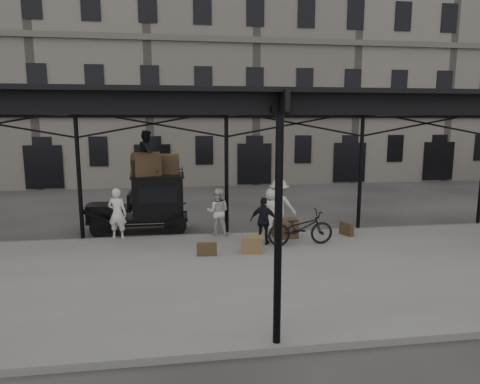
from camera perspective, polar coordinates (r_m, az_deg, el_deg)
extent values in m
plane|color=#383533|center=(13.67, -0.77, -8.20)|extent=(120.00, 120.00, 0.00)
cube|color=slate|center=(11.77, 0.55, -10.79)|extent=(28.00, 8.00, 0.15)
cylinder|color=black|center=(15.14, -1.81, 1.89)|extent=(0.14, 0.14, 4.30)
cylinder|color=black|center=(7.58, 5.10, -5.93)|extent=(0.14, 0.14, 4.30)
cube|color=black|center=(15.00, -1.85, 10.74)|extent=(22.00, 0.10, 0.45)
cube|color=black|center=(7.32, 5.38, 11.94)|extent=(22.00, 0.10, 0.45)
cube|color=black|center=(11.34, 0.35, 11.99)|extent=(22.50, 9.00, 0.08)
cube|color=silver|center=(11.35, 0.35, 12.34)|extent=(18.00, 7.00, 0.04)
cube|color=slate|center=(31.08, -5.41, 14.75)|extent=(64.00, 8.00, 14.00)
cylinder|color=black|center=(15.94, -18.01, -4.60)|extent=(0.80, 0.10, 0.80)
cylinder|color=black|center=(17.32, -17.24, -3.44)|extent=(0.80, 0.10, 0.80)
cylinder|color=black|center=(15.71, -8.60, -4.43)|extent=(0.80, 0.10, 0.80)
cylinder|color=black|center=(17.11, -8.60, -3.27)|extent=(0.80, 0.10, 0.80)
cube|color=black|center=(16.44, -13.33, -3.42)|extent=(3.60, 1.25, 0.12)
cube|color=black|center=(16.55, -18.03, -2.49)|extent=(0.90, 1.00, 0.55)
cube|color=black|center=(16.64, -19.63, -2.51)|extent=(0.06, 0.70, 0.55)
cube|color=black|center=(16.41, -15.30, -2.09)|extent=(0.70, 1.30, 0.10)
cube|color=black|center=(16.23, -10.80, -0.61)|extent=(1.80, 1.45, 1.55)
cube|color=black|center=(15.48, -10.92, -0.36)|extent=(1.40, 0.02, 0.60)
cube|color=black|center=(16.11, -10.89, 2.19)|extent=(1.90, 1.55, 0.06)
imported|color=silver|center=(15.17, -16.05, -2.77)|extent=(0.73, 0.57, 1.76)
imported|color=beige|center=(15.11, -2.96, -2.64)|extent=(0.91, 0.77, 1.66)
imported|color=beige|center=(15.41, 4.25, -2.46)|extent=(0.94, 0.92, 1.63)
imported|color=black|center=(13.95, 3.22, -3.88)|extent=(0.99, 0.74, 1.56)
imported|color=beige|center=(15.44, 5.22, -1.88)|extent=(1.41, 1.08, 1.93)
imported|color=black|center=(14.06, 8.07, -4.74)|extent=(2.20, 0.83, 1.14)
imported|color=black|center=(15.95, -12.26, 5.12)|extent=(0.75, 0.89, 1.63)
cube|color=olive|center=(13.22, 1.62, -7.01)|extent=(0.65, 0.53, 0.50)
cube|color=#4E3724|center=(15.62, 14.01, -4.79)|extent=(0.34, 0.62, 0.45)
cube|color=#4E3724|center=(12.96, -4.44, -7.61)|extent=(0.61, 0.21, 0.40)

